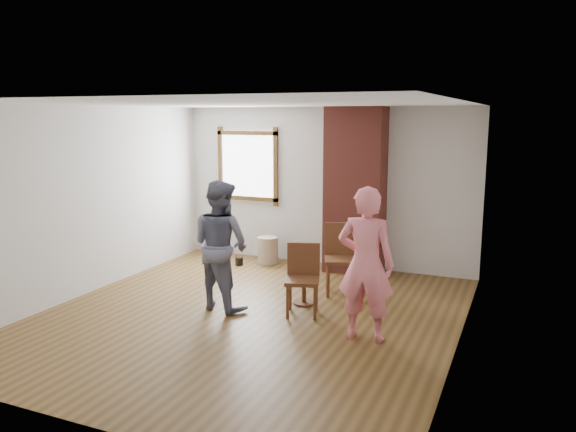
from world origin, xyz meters
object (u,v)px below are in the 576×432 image
at_px(man, 221,245).
at_px(dining_chair_left, 341,254).
at_px(person_pink, 366,264).
at_px(stoneware_crock, 268,250).
at_px(dining_chair_right, 303,275).
at_px(side_table, 304,275).

bearing_deg(man, dining_chair_left, -120.11).
xyz_separation_m(dining_chair_left, man, (-1.22, -1.22, 0.29)).
height_order(dining_chair_left, person_pink, person_pink).
relative_size(stoneware_crock, person_pink, 0.26).
bearing_deg(man, stoneware_crock, -65.00).
bearing_deg(person_pink, man, -10.41).
xyz_separation_m(dining_chair_right, man, (-1.04, -0.24, 0.34)).
bearing_deg(side_table, dining_chair_left, 66.69).
distance_m(stoneware_crock, dining_chair_right, 2.50).
height_order(stoneware_crock, side_table, side_table).
bearing_deg(person_pink, stoneware_crock, -49.11).
bearing_deg(stoneware_crock, person_pink, -46.57).
bearing_deg(side_table, dining_chair_right, -70.94).
distance_m(dining_chair_left, man, 1.75).
height_order(stoneware_crock, dining_chair_left, dining_chair_left).
bearing_deg(side_table, person_pink, -38.09).
distance_m(stoneware_crock, man, 2.37).
relative_size(dining_chair_left, person_pink, 0.57).
bearing_deg(dining_chair_left, stoneware_crock, 126.88).
xyz_separation_m(stoneware_crock, dining_chair_left, (1.63, -1.03, 0.32)).
bearing_deg(person_pink, dining_chair_left, -65.48).
height_order(dining_chair_right, side_table, dining_chair_right).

